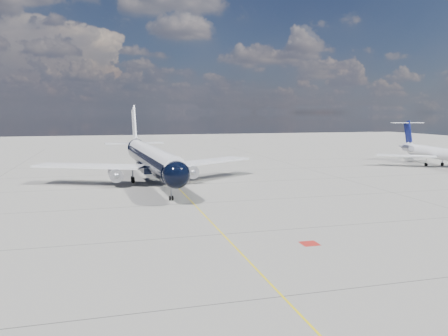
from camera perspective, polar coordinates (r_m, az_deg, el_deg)
The scene contains 5 objects.
ground at distance 76.57m, azimuth -6.91°, elevation -1.64°, with size 320.00×320.00×0.00m, color gray.
taxiway_centerline at distance 71.68m, azimuth -6.34°, elevation -2.23°, with size 0.16×160.00×0.01m, color #DAC00B.
red_marking at distance 40.75m, azimuth 11.12°, elevation -9.66°, with size 1.60×1.60×0.01m, color maroon.
main_airliner at distance 75.11m, azimuth -9.61°, elevation 1.33°, with size 37.91×46.24×13.35m.
regional_jet at distance 107.61m, azimuth 25.56°, elevation 1.94°, with size 25.27×29.27×9.93m.
Camera 1 is at (-10.61, -44.91, 11.76)m, focal length 35.00 mm.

